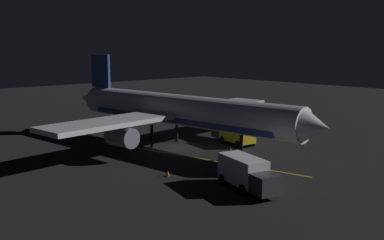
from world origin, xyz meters
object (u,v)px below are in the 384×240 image
(catering_truck, at_px, (234,134))
(ground_crew_worker, at_px, (263,167))
(traffic_cone_near_right, at_px, (230,150))
(traffic_cone_under_wing, at_px, (244,154))
(baggage_truck, at_px, (247,174))
(traffic_cone_near_left, at_px, (168,174))
(airliner, at_px, (176,111))

(catering_truck, bearing_deg, ground_crew_worker, 53.26)
(traffic_cone_near_right, relative_size, traffic_cone_under_wing, 1.00)
(traffic_cone_under_wing, bearing_deg, ground_crew_worker, 53.45)
(baggage_truck, bearing_deg, traffic_cone_near_left, -72.11)
(catering_truck, bearing_deg, traffic_cone_under_wing, 53.02)
(catering_truck, relative_size, ground_crew_worker, 3.77)
(catering_truck, bearing_deg, baggage_truck, 45.78)
(catering_truck, height_order, ground_crew_worker, catering_truck)
(catering_truck, xyz_separation_m, ground_crew_worker, (8.30, 11.12, -0.35))
(baggage_truck, height_order, traffic_cone_under_wing, baggage_truck)
(baggage_truck, relative_size, traffic_cone_near_right, 12.23)
(airliner, height_order, traffic_cone_near_right, airliner)
(airliner, relative_size, traffic_cone_under_wing, 68.18)
(baggage_truck, height_order, traffic_cone_near_right, baggage_truck)
(ground_crew_worker, distance_m, traffic_cone_under_wing, 7.81)
(traffic_cone_near_right, bearing_deg, ground_crew_worker, 60.24)
(catering_truck, distance_m, traffic_cone_under_wing, 6.17)
(baggage_truck, height_order, traffic_cone_near_left, baggage_truck)
(airliner, relative_size, baggage_truck, 5.58)
(baggage_truck, distance_m, traffic_cone_under_wing, 11.65)
(airliner, height_order, ground_crew_worker, airliner)
(baggage_truck, distance_m, catering_truck, 17.61)
(baggage_truck, relative_size, traffic_cone_near_left, 12.23)
(ground_crew_worker, height_order, traffic_cone_near_right, ground_crew_worker)
(traffic_cone_near_right, distance_m, traffic_cone_under_wing, 2.20)
(baggage_truck, relative_size, catering_truck, 1.03)
(traffic_cone_near_left, relative_size, traffic_cone_near_right, 1.00)
(ground_crew_worker, bearing_deg, traffic_cone_under_wing, -126.55)
(traffic_cone_near_left, bearing_deg, baggage_truck, 107.89)
(catering_truck, height_order, traffic_cone_near_left, catering_truck)
(traffic_cone_near_left, height_order, traffic_cone_near_right, same)
(airliner, distance_m, catering_truck, 7.65)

